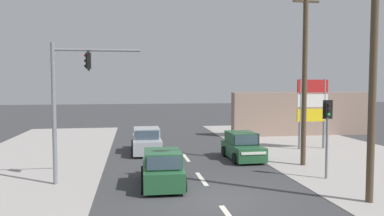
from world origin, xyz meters
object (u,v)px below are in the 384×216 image
object	(u,v)px
shopping_plaza_sign	(312,104)
hatchback_oncoming_near	(162,169)
hatchback_receding_far	(242,147)
utility_pole_foreground_right	(371,40)
sedan_oncoming_mid	(147,141)
utility_pole_midground_right	(305,69)
traffic_signal_mast	(67,94)
pedestal_signal_right_kerb	(327,126)

from	to	relation	value
shopping_plaza_sign	hatchback_oncoming_near	distance (m)	13.06
hatchback_receding_far	utility_pole_foreground_right	bearing A→B (deg)	-75.92
hatchback_receding_far	sedan_oncoming_mid	bearing A→B (deg)	151.12
hatchback_receding_far	utility_pole_midground_right	bearing A→B (deg)	-38.35
hatchback_oncoming_near	hatchback_receding_far	xyz separation A→B (m)	(4.96, 4.95, 0.00)
shopping_plaza_sign	utility_pole_foreground_right	bearing A→B (deg)	-107.33
utility_pole_midground_right	traffic_signal_mast	distance (m)	11.78
pedestal_signal_right_kerb	hatchback_receding_far	distance (m)	5.78
hatchback_oncoming_near	hatchback_receding_far	bearing A→B (deg)	44.93
traffic_signal_mast	sedan_oncoming_mid	world-z (taller)	traffic_signal_mast
pedestal_signal_right_kerb	shopping_plaza_sign	distance (m)	8.13
utility_pole_foreground_right	hatchback_receding_far	size ratio (longest dim) A/B	2.96
utility_pole_foreground_right	utility_pole_midground_right	world-z (taller)	utility_pole_foreground_right
utility_pole_midground_right	sedan_oncoming_mid	distance (m)	10.39
traffic_signal_mast	pedestal_signal_right_kerb	bearing A→B (deg)	-4.76
utility_pole_foreground_right	shopping_plaza_sign	world-z (taller)	utility_pole_foreground_right
traffic_signal_mast	sedan_oncoming_mid	distance (m)	8.42
sedan_oncoming_mid	hatchback_receding_far	size ratio (longest dim) A/B	1.16
hatchback_oncoming_near	shopping_plaza_sign	bearing A→B (deg)	35.59
utility_pole_midground_right	traffic_signal_mast	xyz separation A→B (m)	(-11.56, -1.91, -1.21)
shopping_plaza_sign	sedan_oncoming_mid	size ratio (longest dim) A/B	1.08
traffic_signal_mast	hatchback_oncoming_near	distance (m)	5.11
utility_pole_foreground_right	traffic_signal_mast	xyz separation A→B (m)	(-10.99, 4.34, -1.98)
pedestal_signal_right_kerb	traffic_signal_mast	bearing A→B (deg)	175.24
utility_pole_foreground_right	shopping_plaza_sign	bearing A→B (deg)	72.67
shopping_plaza_sign	sedan_oncoming_mid	xyz separation A→B (m)	(-10.82, 0.39, -2.28)
hatchback_oncoming_near	sedan_oncoming_mid	distance (m)	7.88
utility_pole_midground_right	shopping_plaza_sign	distance (m)	5.82
sedan_oncoming_mid	hatchback_receding_far	xyz separation A→B (m)	(5.31, -2.93, -0.00)
traffic_signal_mast	utility_pole_foreground_right	bearing A→B (deg)	-21.57
utility_pole_midground_right	hatchback_receding_far	xyz separation A→B (m)	(-2.67, 2.11, -4.34)
utility_pole_foreground_right	pedestal_signal_right_kerb	bearing A→B (deg)	84.59
utility_pole_midground_right	sedan_oncoming_mid	world-z (taller)	utility_pole_midground_right
utility_pole_foreground_right	traffic_signal_mast	distance (m)	11.98
utility_pole_foreground_right	hatchback_oncoming_near	distance (m)	9.36
pedestal_signal_right_kerb	sedan_oncoming_mid	bearing A→B (deg)	134.41
utility_pole_midground_right	shopping_plaza_sign	world-z (taller)	utility_pole_midground_right
pedestal_signal_right_kerb	sedan_oncoming_mid	size ratio (longest dim) A/B	0.84
utility_pole_foreground_right	hatchback_oncoming_near	size ratio (longest dim) A/B	2.96
sedan_oncoming_mid	hatchback_receding_far	bearing A→B (deg)	-28.88
traffic_signal_mast	pedestal_signal_right_kerb	xyz separation A→B (m)	(11.31, -0.94, -1.42)
hatchback_oncoming_near	hatchback_receding_far	world-z (taller)	same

